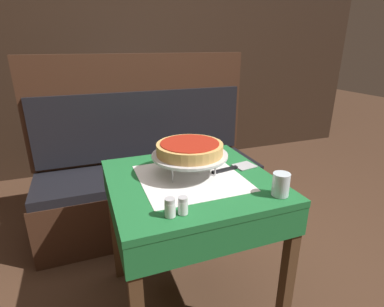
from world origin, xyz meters
TOP-DOWN VIEW (x-y plane):
  - ground_plane at (0.00, 0.00)m, footprint 14.00×14.00m
  - dining_table_front at (0.00, 0.00)m, footprint 0.75×0.75m
  - dining_table_rear at (0.07, 1.66)m, footprint 0.69×0.69m
  - booth_bench at (-0.01, 0.85)m, footprint 1.63×0.53m
  - back_wall_panel at (0.00, 2.13)m, footprint 6.00×0.04m
  - pizza_pan_stand at (0.01, 0.04)m, footprint 0.36×0.36m
  - deep_dish_pizza at (0.01, 0.04)m, footprint 0.31×0.31m
  - pizza_server at (0.24, 0.02)m, footprint 0.25×0.10m
  - water_glass_near at (0.28, -0.29)m, footprint 0.07×0.07m
  - salt_shaker at (-0.19, -0.28)m, footprint 0.04×0.04m
  - pepper_shaker at (-0.14, -0.28)m, footprint 0.04×0.04m
  - condiment_caddy at (-0.01, 1.58)m, footprint 0.11×0.11m

SIDE VIEW (x-z plane):
  - ground_plane at x=0.00m, z-range 0.00..0.00m
  - booth_bench at x=-0.01m, z-range -0.28..0.99m
  - dining_table_rear at x=0.07m, z-range 0.25..1.00m
  - dining_table_front at x=0.00m, z-range 0.27..1.01m
  - pizza_server at x=0.24m, z-range 0.74..0.76m
  - pepper_shaker at x=-0.14m, z-range 0.74..0.81m
  - salt_shaker at x=-0.19m, z-range 0.74..0.82m
  - water_glass_near at x=0.28m, z-range 0.75..0.84m
  - condiment_caddy at x=-0.01m, z-range 0.72..0.89m
  - pizza_pan_stand at x=0.01m, z-range 0.79..0.89m
  - deep_dish_pizza at x=0.01m, z-range 0.85..0.90m
  - back_wall_panel at x=0.00m, z-range 0.00..2.40m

